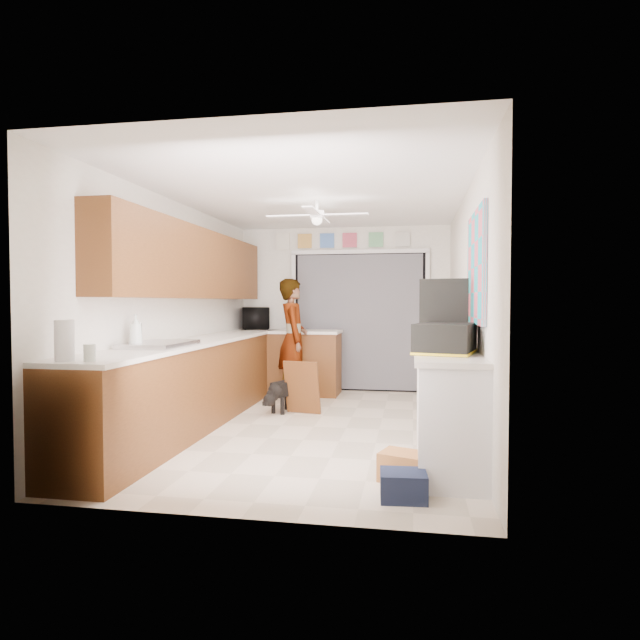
{
  "coord_description": "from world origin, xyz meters",
  "views": [
    {
      "loc": [
        1.06,
        -5.67,
        1.37
      ],
      "look_at": [
        0.0,
        0.4,
        1.15
      ],
      "focal_mm": 30.0,
      "sensor_mm": 36.0,
      "label": 1
    }
  ],
  "objects_px": {
    "paper_towel_roll": "(64,341)",
    "microwave": "(256,318)",
    "suitcase": "(445,338)",
    "soap_bottle": "(136,331)",
    "dog": "(285,395)",
    "navy_crate": "(403,486)",
    "cardboard_box": "(404,467)",
    "man": "(293,339)"
  },
  "relations": [
    {
      "from": "paper_towel_roll",
      "to": "microwave",
      "type": "bearing_deg",
      "value": 89.23
    },
    {
      "from": "paper_towel_roll",
      "to": "suitcase",
      "type": "xyz_separation_m",
      "value": [
        2.7,
        1.05,
        -0.02
      ]
    },
    {
      "from": "soap_bottle",
      "to": "dog",
      "type": "distance_m",
      "value": 2.27
    },
    {
      "from": "navy_crate",
      "to": "paper_towel_roll",
      "type": "bearing_deg",
      "value": -173.84
    },
    {
      "from": "paper_towel_roll",
      "to": "navy_crate",
      "type": "relative_size",
      "value": 0.93
    },
    {
      "from": "cardboard_box",
      "to": "dog",
      "type": "bearing_deg",
      "value": 122.95
    },
    {
      "from": "soap_bottle",
      "to": "suitcase",
      "type": "relative_size",
      "value": 0.54
    },
    {
      "from": "paper_towel_roll",
      "to": "suitcase",
      "type": "bearing_deg",
      "value": 21.3
    },
    {
      "from": "navy_crate",
      "to": "dog",
      "type": "xyz_separation_m",
      "value": [
        -1.5,
        2.69,
        0.12
      ]
    },
    {
      "from": "soap_bottle",
      "to": "navy_crate",
      "type": "height_order",
      "value": "soap_bottle"
    },
    {
      "from": "cardboard_box",
      "to": "man",
      "type": "xyz_separation_m",
      "value": [
        -1.58,
        3.16,
        0.73
      ]
    },
    {
      "from": "man",
      "to": "dog",
      "type": "bearing_deg",
      "value": 169.18
    },
    {
      "from": "soap_bottle",
      "to": "microwave",
      "type": "bearing_deg",
      "value": 88.18
    },
    {
      "from": "soap_bottle",
      "to": "navy_crate",
      "type": "xyz_separation_m",
      "value": [
        2.43,
        -0.82,
        -1.0
      ]
    },
    {
      "from": "soap_bottle",
      "to": "paper_towel_roll",
      "type": "relative_size",
      "value": 1.06
    },
    {
      "from": "microwave",
      "to": "man",
      "type": "height_order",
      "value": "man"
    },
    {
      "from": "soap_bottle",
      "to": "man",
      "type": "xyz_separation_m",
      "value": [
        0.85,
        2.72,
        -0.26
      ]
    },
    {
      "from": "suitcase",
      "to": "navy_crate",
      "type": "height_order",
      "value": "suitcase"
    },
    {
      "from": "dog",
      "to": "soap_bottle",
      "type": "bearing_deg",
      "value": -93.67
    },
    {
      "from": "navy_crate",
      "to": "soap_bottle",
      "type": "bearing_deg",
      "value": 161.31
    },
    {
      "from": "suitcase",
      "to": "man",
      "type": "bearing_deg",
      "value": 138.44
    },
    {
      "from": "cardboard_box",
      "to": "paper_towel_roll",
      "type": "bearing_deg",
      "value": -164.9
    },
    {
      "from": "suitcase",
      "to": "navy_crate",
      "type": "xyz_separation_m",
      "value": [
        -0.32,
        -0.8,
        -0.97
      ]
    },
    {
      "from": "microwave",
      "to": "paper_towel_roll",
      "type": "bearing_deg",
      "value": 161.5
    },
    {
      "from": "soap_bottle",
      "to": "suitcase",
      "type": "bearing_deg",
      "value": -0.54
    },
    {
      "from": "soap_bottle",
      "to": "paper_towel_roll",
      "type": "bearing_deg",
      "value": -87.45
    },
    {
      "from": "soap_bottle",
      "to": "cardboard_box",
      "type": "height_order",
      "value": "soap_bottle"
    },
    {
      "from": "cardboard_box",
      "to": "navy_crate",
      "type": "height_order",
      "value": "cardboard_box"
    },
    {
      "from": "microwave",
      "to": "soap_bottle",
      "type": "height_order",
      "value": "microwave"
    },
    {
      "from": "paper_towel_roll",
      "to": "navy_crate",
      "type": "bearing_deg",
      "value": 6.16
    },
    {
      "from": "paper_towel_roll",
      "to": "cardboard_box",
      "type": "xyz_separation_m",
      "value": [
        2.38,
        0.64,
        -0.98
      ]
    },
    {
      "from": "cardboard_box",
      "to": "microwave",
      "type": "bearing_deg",
      "value": 121.07
    },
    {
      "from": "navy_crate",
      "to": "cardboard_box",
      "type": "bearing_deg",
      "value": 90.0
    },
    {
      "from": "suitcase",
      "to": "man",
      "type": "xyz_separation_m",
      "value": [
        -1.9,
        2.75,
        -0.22
      ]
    },
    {
      "from": "soap_bottle",
      "to": "suitcase",
      "type": "height_order",
      "value": "soap_bottle"
    },
    {
      "from": "microwave",
      "to": "soap_bottle",
      "type": "relative_size",
      "value": 1.93
    },
    {
      "from": "microwave",
      "to": "soap_bottle",
      "type": "xyz_separation_m",
      "value": [
        -0.11,
        -3.42,
        -0.01
      ]
    },
    {
      "from": "suitcase",
      "to": "man",
      "type": "relative_size",
      "value": 0.34
    },
    {
      "from": "microwave",
      "to": "suitcase",
      "type": "height_order",
      "value": "microwave"
    },
    {
      "from": "soap_bottle",
      "to": "navy_crate",
      "type": "distance_m",
      "value": 2.76
    },
    {
      "from": "suitcase",
      "to": "cardboard_box",
      "type": "xyz_separation_m",
      "value": [
        -0.32,
        -0.41,
        -0.95
      ]
    },
    {
      "from": "microwave",
      "to": "navy_crate",
      "type": "bearing_deg",
      "value": -169.01
    }
  ]
}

